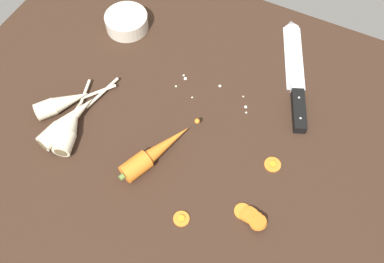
{
  "coord_description": "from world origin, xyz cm",
  "views": [
    {
      "loc": [
        20.73,
        -43.84,
        81.2
      ],
      "look_at": [
        0.0,
        -2.0,
        1.5
      ],
      "focal_mm": 39.29,
      "sensor_mm": 36.0,
      "label": 1
    }
  ],
  "objects_px": {
    "chefs_knife": "(295,69)",
    "carrot_slice_stack": "(251,216)",
    "carrot_slice_stray_mid": "(273,164)",
    "parsnip_front": "(70,127)",
    "parsnip_mid_right": "(68,121)",
    "carrot_slice_stray_near": "(181,218)",
    "parsnip_mid_left": "(62,103)",
    "whole_carrot": "(155,153)",
    "prep_bowl": "(127,21)"
  },
  "relations": [
    {
      "from": "whole_carrot",
      "to": "parsnip_front",
      "type": "distance_m",
      "value": 0.2
    },
    {
      "from": "whole_carrot",
      "to": "carrot_slice_stray_near",
      "type": "height_order",
      "value": "whole_carrot"
    },
    {
      "from": "parsnip_front",
      "to": "carrot_slice_stray_near",
      "type": "relative_size",
      "value": 6.12
    },
    {
      "from": "parsnip_mid_left",
      "to": "carrot_slice_stray_near",
      "type": "height_order",
      "value": "parsnip_mid_left"
    },
    {
      "from": "parsnip_mid_left",
      "to": "carrot_slice_stray_mid",
      "type": "bearing_deg",
      "value": 8.94
    },
    {
      "from": "parsnip_mid_right",
      "to": "carrot_slice_stack",
      "type": "bearing_deg",
      "value": -2.4
    },
    {
      "from": "parsnip_front",
      "to": "prep_bowl",
      "type": "height_order",
      "value": "same"
    },
    {
      "from": "parsnip_mid_right",
      "to": "carrot_slice_stray_mid",
      "type": "bearing_deg",
      "value": 13.99
    },
    {
      "from": "whole_carrot",
      "to": "parsnip_mid_right",
      "type": "xyz_separation_m",
      "value": [
        -0.21,
        -0.02,
        -0.0
      ]
    },
    {
      "from": "parsnip_mid_left",
      "to": "parsnip_mid_right",
      "type": "bearing_deg",
      "value": -40.83
    },
    {
      "from": "prep_bowl",
      "to": "carrot_slice_stray_mid",
      "type": "bearing_deg",
      "value": -23.17
    },
    {
      "from": "parsnip_mid_left",
      "to": "prep_bowl",
      "type": "distance_m",
      "value": 0.28
    },
    {
      "from": "carrot_slice_stray_near",
      "to": "parsnip_mid_left",
      "type": "bearing_deg",
      "value": 162.19
    },
    {
      "from": "parsnip_mid_right",
      "to": "carrot_slice_stray_near",
      "type": "height_order",
      "value": "parsnip_mid_right"
    },
    {
      "from": "whole_carrot",
      "to": "parsnip_front",
      "type": "xyz_separation_m",
      "value": [
        -0.2,
        -0.03,
        -0.0
      ]
    },
    {
      "from": "parsnip_front",
      "to": "chefs_knife",
      "type": "bearing_deg",
      "value": 44.6
    },
    {
      "from": "prep_bowl",
      "to": "carrot_slice_stray_near",
      "type": "bearing_deg",
      "value": -47.78
    },
    {
      "from": "whole_carrot",
      "to": "carrot_slice_stack",
      "type": "relative_size",
      "value": 2.83
    },
    {
      "from": "whole_carrot",
      "to": "chefs_knife",
      "type": "bearing_deg",
      "value": 61.93
    },
    {
      "from": "chefs_knife",
      "to": "carrot_slice_stray_mid",
      "type": "bearing_deg",
      "value": -80.82
    },
    {
      "from": "carrot_slice_stack",
      "to": "parsnip_front",
      "type": "bearing_deg",
      "value": 178.8
    },
    {
      "from": "chefs_knife",
      "to": "parsnip_mid_left",
      "type": "xyz_separation_m",
      "value": [
        -0.44,
        -0.34,
        0.01
      ]
    },
    {
      "from": "carrot_slice_stack",
      "to": "prep_bowl",
      "type": "distance_m",
      "value": 0.59
    },
    {
      "from": "carrot_slice_stray_near",
      "to": "parsnip_mid_right",
      "type": "bearing_deg",
      "value": 165.72
    },
    {
      "from": "carrot_slice_stray_mid",
      "to": "parsnip_mid_left",
      "type": "bearing_deg",
      "value": -171.06
    },
    {
      "from": "parsnip_mid_right",
      "to": "carrot_slice_stray_mid",
      "type": "relative_size",
      "value": 6.61
    },
    {
      "from": "carrot_slice_stray_near",
      "to": "carrot_slice_stray_mid",
      "type": "relative_size",
      "value": 0.92
    },
    {
      "from": "carrot_slice_stray_mid",
      "to": "parsnip_mid_right",
      "type": "bearing_deg",
      "value": -166.01
    },
    {
      "from": "carrot_slice_stack",
      "to": "chefs_knife",
      "type": "bearing_deg",
      "value": 96.43
    },
    {
      "from": "carrot_slice_stray_mid",
      "to": "prep_bowl",
      "type": "bearing_deg",
      "value": 156.83
    },
    {
      "from": "chefs_knife",
      "to": "parsnip_front",
      "type": "xyz_separation_m",
      "value": [
        -0.39,
        -0.38,
        0.01
      ]
    },
    {
      "from": "parsnip_front",
      "to": "carrot_slice_stray_mid",
      "type": "relative_size",
      "value": 5.63
    },
    {
      "from": "chefs_knife",
      "to": "whole_carrot",
      "type": "height_order",
      "value": "whole_carrot"
    },
    {
      "from": "parsnip_mid_left",
      "to": "chefs_knife",
      "type": "bearing_deg",
      "value": 37.55
    },
    {
      "from": "parsnip_mid_left",
      "to": "parsnip_mid_right",
      "type": "xyz_separation_m",
      "value": [
        0.04,
        -0.03,
        -0.0
      ]
    },
    {
      "from": "parsnip_front",
      "to": "parsnip_mid_left",
      "type": "xyz_separation_m",
      "value": [
        -0.05,
        0.04,
        0.0
      ]
    },
    {
      "from": "chefs_knife",
      "to": "parsnip_mid_right",
      "type": "relative_size",
      "value": 1.42
    },
    {
      "from": "parsnip_mid_left",
      "to": "carrot_slice_stack",
      "type": "height_order",
      "value": "parsnip_mid_left"
    },
    {
      "from": "carrot_slice_stack",
      "to": "whole_carrot",
      "type": "bearing_deg",
      "value": 171.74
    },
    {
      "from": "chefs_knife",
      "to": "carrot_slice_stack",
      "type": "distance_m",
      "value": 0.4
    },
    {
      "from": "chefs_knife",
      "to": "whole_carrot",
      "type": "distance_m",
      "value": 0.41
    },
    {
      "from": "carrot_slice_stack",
      "to": "carrot_slice_stray_mid",
      "type": "bearing_deg",
      "value": 90.74
    },
    {
      "from": "chefs_knife",
      "to": "carrot_slice_stray_mid",
      "type": "height_order",
      "value": "chefs_knife"
    },
    {
      "from": "parsnip_mid_right",
      "to": "carrot_slice_stray_near",
      "type": "xyz_separation_m",
      "value": [
        0.32,
        -0.08,
        -0.02
      ]
    },
    {
      "from": "carrot_slice_stray_near",
      "to": "prep_bowl",
      "type": "bearing_deg",
      "value": 132.22
    },
    {
      "from": "parsnip_mid_left",
      "to": "prep_bowl",
      "type": "height_order",
      "value": "same"
    },
    {
      "from": "chefs_knife",
      "to": "parsnip_mid_right",
      "type": "height_order",
      "value": "parsnip_mid_right"
    },
    {
      "from": "carrot_slice_stray_mid",
      "to": "chefs_knife",
      "type": "bearing_deg",
      "value": 99.18
    },
    {
      "from": "carrot_slice_stack",
      "to": "carrot_slice_stray_near",
      "type": "xyz_separation_m",
      "value": [
        -0.12,
        -0.06,
        -0.0
      ]
    },
    {
      "from": "chefs_knife",
      "to": "parsnip_mid_left",
      "type": "relative_size",
      "value": 2.03
    }
  ]
}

